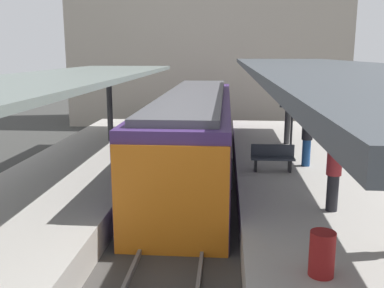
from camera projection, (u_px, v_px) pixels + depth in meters
The scene contains 15 objects.
ground_plane at pixel (178, 238), 11.41m from camera, with size 80.00×80.00×0.00m, color #383835.
platform_left at pixel (37, 216), 11.60m from camera, with size 4.40×28.00×1.00m, color #ADA8A0.
platform_right at pixel (326, 225), 11.01m from camera, with size 4.40×28.00×1.00m, color #ADA8A0.
track_ballast at pixel (178, 235), 11.39m from camera, with size 3.20×28.00×0.20m, color #423F3D.
rail_near_side at pixel (150, 228), 11.41m from camera, with size 0.08×28.00×0.14m, color slate.
rail_far_side at pixel (205, 230), 11.30m from camera, with size 0.08×28.00×0.14m, color slate.
commuter_train at pixel (195, 133), 16.95m from camera, with size 2.78×14.92×3.10m.
canopy_left at pixel (49, 81), 12.24m from camera, with size 4.18×21.00×3.12m.
canopy_right at pixel (324, 69), 11.58m from camera, with size 4.18×21.00×3.49m.
platform_bench at pixel (273, 157), 14.10m from camera, with size 1.40×0.41×0.86m.
platform_sign at pixel (292, 115), 15.40m from camera, with size 0.90×0.08×2.21m.
litter_bin at pixel (322, 254), 7.46m from camera, with size 0.44×0.44×0.80m, color maroon.
passenger_near_bench at pixel (334, 175), 10.45m from camera, with size 0.36×0.36×1.71m.
passenger_mid_platform at pixel (307, 140), 14.65m from camera, with size 0.36×0.36×1.74m.
station_building_backdrop at pixel (208, 42), 29.79m from camera, with size 18.00×6.00×11.00m, color #A89E8E.
Camera 1 is at (1.22, -10.59, 4.80)m, focal length 40.59 mm.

